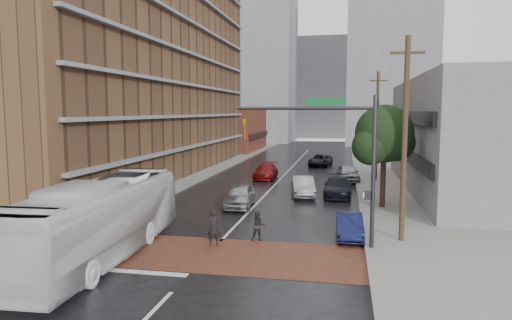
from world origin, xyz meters
The scene contains 24 objects.
ground centered at (0.00, 0.00, 0.00)m, with size 160.00×160.00×0.00m, color black.
crosswalk centered at (0.00, 0.50, 0.01)m, with size 14.00×5.00×0.02m, color brown.
sidewalk_west centered at (-11.50, 25.00, 0.07)m, with size 9.00×90.00×0.15m, color gray.
sidewalk_east centered at (11.50, 25.00, 0.07)m, with size 9.00×90.00×0.15m, color gray.
apartment_block centered at (-14.00, 24.00, 14.00)m, with size 10.00×44.00×28.00m, color brown.
storefront_west centered at (-12.00, 54.00, 3.50)m, with size 8.00×16.00×7.00m, color brown.
building_east centered at (16.50, 20.00, 4.50)m, with size 11.00×26.00×9.00m, color gray.
distant_tower_west centered at (-14.00, 78.00, 16.00)m, with size 18.00×16.00×32.00m, color gray.
distant_tower_east centered at (14.00, 72.00, 18.00)m, with size 16.00×14.00×36.00m, color gray.
distant_tower_center centered at (0.00, 95.00, 12.00)m, with size 12.00×10.00×24.00m, color gray.
street_tree centered at (8.52, 12.03, 4.73)m, with size 4.20×4.10×6.90m.
signal_mast centered at (5.85, 2.50, 4.73)m, with size 6.50×0.30×7.20m.
utility_pole_near centered at (8.80, 4.00, 5.14)m, with size 1.60×0.26×10.00m.
utility_pole_far centered at (8.80, 24.00, 5.14)m, with size 1.60×0.26×10.00m.
transit_bus centered at (-4.50, -1.00, 1.73)m, with size 2.90×12.40×3.45m, color silver.
pedestrian_a centered at (-0.09, 1.74, 0.90)m, with size 0.66×0.43×1.81m, color black.
pedestrian_b centered at (1.83, 3.00, 0.75)m, with size 0.73×0.57×1.51m, color #272227.
car_travel_a centered at (-0.94, 10.77, 0.77)m, with size 1.81×4.49×1.53m, color #9C9FA3.
car_travel_b centered at (2.90, 15.58, 0.75)m, with size 1.59×4.55×1.50m, color #ABAEB3.
car_travel_c centered at (-1.46, 24.07, 0.71)m, with size 1.98×4.86×1.41m, color maroon.
suv_travel centered at (3.17, 35.23, 0.68)m, with size 2.26×4.90×1.36m, color black.
car_parked_near centered at (6.30, 4.49, 0.62)m, with size 1.31×3.75×1.23m, color #131742.
car_parked_mid centered at (5.50, 16.00, 0.73)m, with size 2.05×5.04×1.46m, color black.
car_parked_far centered at (6.30, 23.78, 0.78)m, with size 1.85×4.59×1.56m, color #989A9F.
Camera 1 is at (6.00, -18.83, 6.47)m, focal length 32.00 mm.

